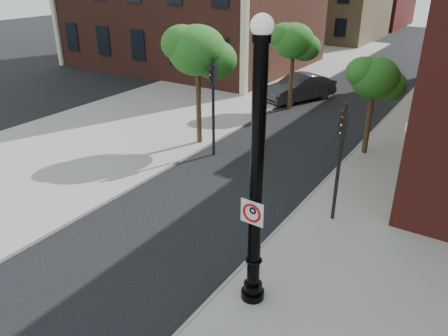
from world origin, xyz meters
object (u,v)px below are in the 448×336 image
Objects in this scene: no_parking_sign at (252,213)px; traffic_signal_left at (213,91)px; parked_car at (299,88)px; traffic_signal_right at (341,145)px; lamppost at (256,189)px.

traffic_signal_left is at bearing 131.63° from no_parking_sign.
traffic_signal_right is (6.91, -12.74, 1.98)m from parked_car.
lamppost reaches higher than no_parking_sign.
no_parking_sign is 18.99m from parked_car.
traffic_signal_left is (-6.18, 7.50, 0.22)m from no_parking_sign.
lamppost reaches higher than traffic_signal_left.
lamppost is 9.58m from traffic_signal_left.
no_parking_sign is 4.99m from traffic_signal_right.
lamppost is 1.44× the size of parked_car.
lamppost is at bearing -44.80° from parked_car.
no_parking_sign is at bearing -110.35° from traffic_signal_right.
traffic_signal_left reaches higher than no_parking_sign.
parked_car is at bearing 110.45° from lamppost.
no_parking_sign is at bearing -63.10° from traffic_signal_left.
traffic_signal_left is (-6.17, 7.32, -0.30)m from lamppost.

